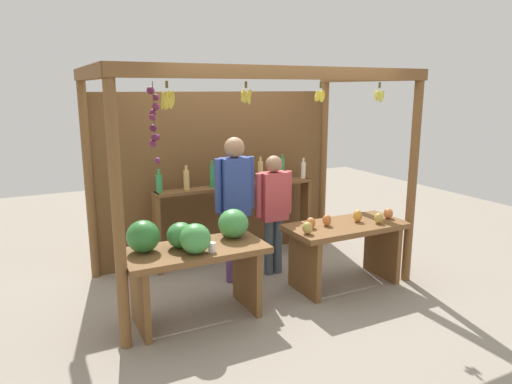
% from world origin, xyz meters
% --- Properties ---
extents(ground_plane, '(12.00, 12.00, 0.00)m').
position_xyz_m(ground_plane, '(0.00, 0.00, 0.00)').
color(ground_plane, gray).
rests_on(ground_plane, ground).
extents(market_stall, '(3.37, 1.85, 2.41)m').
position_xyz_m(market_stall, '(-0.01, 0.42, 1.39)').
color(market_stall, brown).
rests_on(market_stall, ground).
extents(fruit_counter_left, '(1.37, 0.66, 1.03)m').
position_xyz_m(fruit_counter_left, '(-0.91, -0.63, 0.70)').
color(fruit_counter_left, brown).
rests_on(fruit_counter_left, ground).
extents(fruit_counter_right, '(1.37, 0.64, 0.87)m').
position_xyz_m(fruit_counter_right, '(0.89, -0.66, 0.55)').
color(fruit_counter_right, brown).
rests_on(fruit_counter_right, ground).
extents(bottle_shelf_unit, '(2.16, 0.22, 1.35)m').
position_xyz_m(bottle_shelf_unit, '(0.13, 0.65, 0.80)').
color(bottle_shelf_unit, brown).
rests_on(bottle_shelf_unit, ground).
extents(vendor_man, '(0.48, 0.23, 1.69)m').
position_xyz_m(vendor_man, '(-0.18, 0.01, 1.02)').
color(vendor_man, '#563768').
rests_on(vendor_man, ground).
extents(vendor_woman, '(0.48, 0.20, 1.45)m').
position_xyz_m(vendor_woman, '(0.33, 0.01, 0.86)').
color(vendor_woman, '#414D59').
rests_on(vendor_woman, ground).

